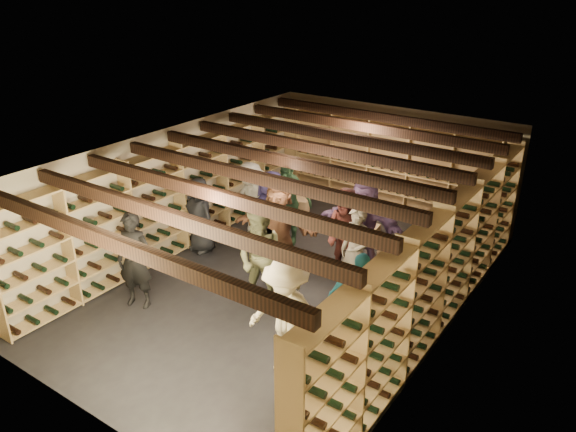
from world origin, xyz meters
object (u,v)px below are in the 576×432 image
(crate_stack_left, at_px, (296,209))
(person_2, at_px, (262,259))
(crate_stack_right, at_px, (392,263))
(person_11, at_px, (363,224))
(person_4, at_px, (359,303))
(person_9, at_px, (250,201))
(person_0, at_px, (200,215))
(person_8, at_px, (346,235))
(person_6, at_px, (271,215))
(person_5, at_px, (279,227))
(person_1, at_px, (135,260))
(person_7, at_px, (356,252))
(person_3, at_px, (286,317))
(person_10, at_px, (286,201))
(crate_loose, at_px, (367,228))
(person_12, at_px, (441,247))

(crate_stack_left, distance_m, person_2, 3.50)
(crate_stack_right, bearing_deg, person_11, -179.53)
(person_2, bearing_deg, person_4, -17.77)
(crate_stack_right, relative_size, person_9, 0.33)
(person_0, xyz_separation_m, person_11, (2.90, 1.19, 0.12))
(crate_stack_left, distance_m, person_8, 2.72)
(person_6, bearing_deg, person_8, 19.18)
(crate_stack_left, distance_m, person_11, 2.48)
(person_5, bearing_deg, person_4, -41.13)
(person_1, relative_size, person_7, 1.03)
(person_6, bearing_deg, crate_stack_right, 32.48)
(person_0, height_order, person_9, person_9)
(person_0, height_order, person_3, person_3)
(person_3, distance_m, person_10, 3.91)
(person_4, distance_m, person_5, 2.66)
(person_3, bearing_deg, person_0, 145.30)
(person_1, bearing_deg, person_4, -3.57)
(crate_loose, distance_m, person_8, 2.14)
(crate_stack_left, bearing_deg, person_6, -72.29)
(crate_stack_right, distance_m, person_7, 1.11)
(person_8, xyz_separation_m, person_10, (-1.66, 0.55, 0.06))
(person_3, bearing_deg, crate_loose, 99.51)
(person_8, height_order, person_9, person_8)
(person_7, xyz_separation_m, person_9, (-2.80, 0.75, 0.01))
(person_2, bearing_deg, person_1, -158.26)
(person_8, bearing_deg, person_4, -51.52)
(person_9, bearing_deg, person_7, -10.68)
(crate_stack_right, distance_m, person_6, 2.40)
(crate_loose, distance_m, person_0, 3.51)
(person_0, bearing_deg, person_10, 57.92)
(person_5, xyz_separation_m, person_7, (1.56, 0.01, -0.05))
(person_1, bearing_deg, person_5, 43.27)
(person_7, xyz_separation_m, person_12, (1.11, 0.92, 0.04))
(crate_stack_left, bearing_deg, person_9, -103.40)
(crate_stack_left, xyz_separation_m, person_10, (0.45, -1.05, 0.66))
(person_4, bearing_deg, person_5, 137.31)
(crate_stack_right, relative_size, person_4, 0.33)
(person_2, distance_m, person_9, 2.57)
(person_5, bearing_deg, person_12, 7.36)
(person_10, bearing_deg, person_9, 179.79)
(person_8, bearing_deg, person_5, -157.34)
(person_0, relative_size, person_4, 0.95)
(person_2, distance_m, person_3, 1.68)
(crate_stack_left, distance_m, person_6, 1.83)
(person_4, xyz_separation_m, person_7, (-0.77, 1.31, 0.01))
(person_0, bearing_deg, person_1, -63.50)
(person_6, relative_size, person_7, 1.07)
(crate_stack_left, xyz_separation_m, person_0, (-0.74, -2.24, 0.49))
(person_9, bearing_deg, person_4, -25.75)
(person_2, bearing_deg, person_12, 30.68)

